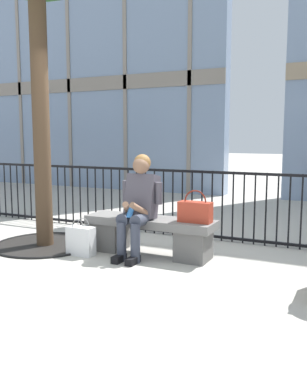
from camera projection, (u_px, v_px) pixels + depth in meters
name	position (u px, v px, depth m)	size (l,w,h in m)	color
ground_plane	(150.00, 254.00, 5.15)	(60.00, 60.00, 0.00)	#B2ADA3
stone_bench	(150.00, 232.00, 5.12)	(1.60, 0.44, 0.45)	slate
seated_person_with_phone	(139.00, 202.00, 4.99)	(0.52, 0.66, 1.21)	#383D4C
handbag_on_bench	(195.00, 211.00, 4.82)	(0.38, 0.16, 0.37)	#B23823
shopping_bag	(81.00, 241.00, 5.10)	(0.34, 0.15, 0.45)	white
plaza_railing	(182.00, 203.00, 6.01)	(7.03, 0.04, 0.96)	black
building_facade_left	(72.00, 22.00, 11.65)	(8.87, 0.43, 9.00)	#7A8EAD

